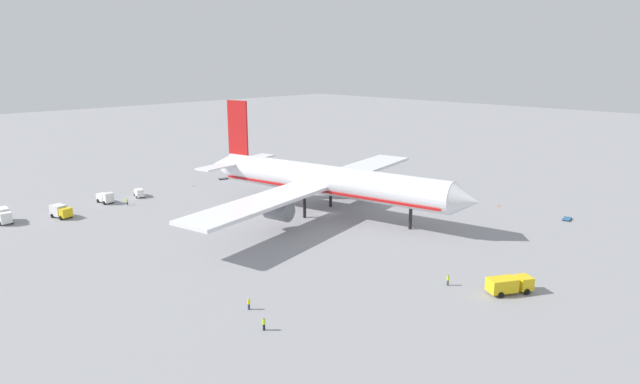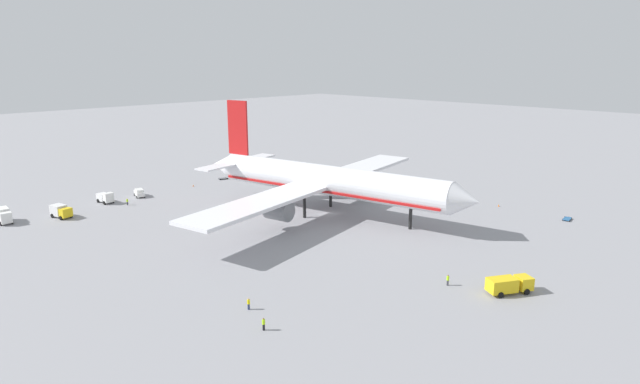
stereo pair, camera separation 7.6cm
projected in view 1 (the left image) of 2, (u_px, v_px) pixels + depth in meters
name	position (u px, v px, depth m)	size (l,w,h in m)	color
ground_plane	(328.00, 214.00, 119.63)	(600.00, 600.00, 0.00)	gray
airliner	(324.00, 181.00, 118.45)	(68.60, 77.96, 24.13)	white
service_truck_0	(105.00, 197.00, 128.40)	(4.87, 2.76, 2.70)	white
service_truck_1	(509.00, 284.00, 78.87)	(5.49, 7.09, 2.45)	yellow
service_truck_2	(61.00, 211.00, 116.47)	(5.45, 3.49, 2.74)	yellow
service_truck_3	(4.00, 215.00, 112.72)	(5.55, 2.76, 3.09)	white
service_van	(139.00, 193.00, 134.28)	(4.73, 2.95, 1.97)	white
baggage_cart_0	(223.00, 178.00, 153.84)	(2.19, 3.38, 0.40)	#595B60
baggage_cart_1	(567.00, 219.00, 115.06)	(1.94, 3.44, 0.40)	#26598C
ground_worker_0	(264.00, 324.00, 68.14)	(0.53, 0.53, 1.72)	black
ground_worker_1	(127.00, 202.00, 126.56)	(0.54, 0.54, 1.65)	#3F3F47
ground_worker_2	(448.00, 280.00, 81.66)	(0.55, 0.55, 1.75)	#3F3F47
ground_worker_3	(249.00, 304.00, 73.80)	(0.48, 0.48, 1.69)	navy
traffic_cone_0	(348.00, 173.00, 160.80)	(0.36, 0.36, 0.55)	orange
traffic_cone_1	(499.00, 205.00, 125.55)	(0.36, 0.36, 0.55)	orange
traffic_cone_2	(193.00, 185.00, 145.17)	(0.36, 0.36, 0.55)	orange
traffic_cone_3	(280.00, 172.00, 162.94)	(0.36, 0.36, 0.55)	orange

